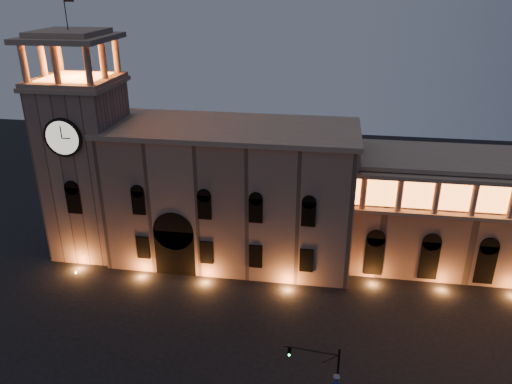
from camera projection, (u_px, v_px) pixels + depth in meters
The scene contains 5 objects.
ground at pixel (208, 375), 46.35m from camera, with size 160.00×160.00×0.00m, color black.
government_building at pixel (231, 194), 63.03m from camera, with size 30.80×12.80×17.60m.
clock_tower at pixel (87, 161), 63.26m from camera, with size 9.80×9.80×32.40m.
colonnade_wing at pixel (509, 215), 60.65m from camera, with size 40.60×11.50×14.50m.
traffic_light at pixel (327, 377), 41.31m from camera, with size 4.84×0.79×6.66m.
Camera 1 is at (9.83, -34.66, 34.04)m, focal length 35.00 mm.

